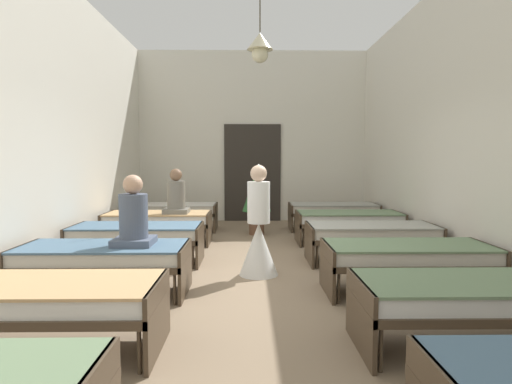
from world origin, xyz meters
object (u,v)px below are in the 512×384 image
object	(u,v)px
potted_plant	(257,193)
nurse_near_aisle	(259,236)
bed_left_row_5	(173,210)
bed_left_row_3	(137,234)
bed_right_row_3	(371,233)
bed_left_row_4	(158,220)
bed_right_row_4	(349,219)
bed_right_row_1	(475,297)
bed_right_row_5	(333,210)
bed_left_row_1	(41,299)
patient_seated_secondary	(134,219)
bed_left_row_2	(103,257)
patient_seated_primary	(176,197)
bed_right_row_2	(408,256)

from	to	relation	value
potted_plant	nurse_near_aisle	bearing A→B (deg)	-90.52
bed_left_row_5	bed_left_row_3	bearing A→B (deg)	-90.00
bed_right_row_3	bed_left_row_4	xyz separation A→B (m)	(-3.49, 1.47, 0.00)
bed_left_row_4	bed_right_row_4	bearing A→B (deg)	0.00
bed_right_row_1	bed_right_row_3	bearing A→B (deg)	90.00
bed_right_row_5	bed_right_row_3	bearing A→B (deg)	-90.00
bed_left_row_1	bed_right_row_4	xyz separation A→B (m)	(3.49, 4.41, 0.00)
potted_plant	patient_seated_secondary	bearing A→B (deg)	-110.79
bed_left_row_5	potted_plant	distance (m)	1.94
bed_left_row_3	bed_left_row_4	distance (m)	1.47
bed_left_row_3	patient_seated_secondary	distance (m)	1.56
bed_right_row_4	bed_right_row_5	xyz separation A→B (m)	(0.00, 1.47, 0.00)
bed_right_row_1	bed_left_row_2	world-z (taller)	same
bed_left_row_3	bed_right_row_4	distance (m)	3.79
nurse_near_aisle	patient_seated_primary	xyz separation A→B (m)	(-1.44, 2.05, 0.34)
nurse_near_aisle	bed_right_row_5	bearing A→B (deg)	-26.32
bed_right_row_4	bed_right_row_5	size ratio (longest dim) A/B	1.00
patient_seated_primary	bed_right_row_2	bearing A→B (deg)	-42.27
bed_left_row_3	bed_left_row_4	size ratio (longest dim) A/B	1.00
bed_left_row_2	patient_seated_secondary	xyz separation A→B (m)	(0.35, 0.01, 0.43)
bed_left_row_4	bed_right_row_4	xyz separation A→B (m)	(3.49, 0.00, 0.00)
bed_left_row_4	nurse_near_aisle	xyz separation A→B (m)	(1.79, -2.13, 0.09)
bed_right_row_2	bed_left_row_3	distance (m)	3.79
bed_left_row_4	patient_seated_secondary	bearing A→B (deg)	-83.18
bed_right_row_5	potted_plant	world-z (taller)	potted_plant
nurse_near_aisle	bed_right_row_1	bearing A→B (deg)	-144.23
bed_left_row_2	bed_right_row_2	world-z (taller)	same
patient_seated_secondary	bed_right_row_3	bearing A→B (deg)	24.91
bed_left_row_2	bed_left_row_4	xyz separation A→B (m)	(0.00, 2.94, 0.00)
bed_right_row_5	nurse_near_aisle	world-z (taller)	nurse_near_aisle
bed_left_row_4	bed_right_row_5	world-z (taller)	same
bed_left_row_5	bed_right_row_5	distance (m)	3.49
bed_right_row_3	potted_plant	size ratio (longest dim) A/B	1.42
patient_seated_secondary	nurse_near_aisle	bearing A→B (deg)	28.89
bed_right_row_2	nurse_near_aisle	xyz separation A→B (m)	(-1.70, 0.80, 0.09)
bed_right_row_4	bed_right_row_3	bearing A→B (deg)	-90.00
patient_seated_secondary	bed_left_row_1	bearing A→B (deg)	-103.31
bed_left_row_2	bed_right_row_2	distance (m)	3.49
bed_right_row_4	bed_left_row_5	world-z (taller)	same
bed_right_row_1	bed_right_row_2	world-z (taller)	same
nurse_near_aisle	patient_seated_secondary	distance (m)	1.68
bed_right_row_1	bed_left_row_5	distance (m)	6.83
bed_right_row_2	bed_left_row_3	bearing A→B (deg)	157.17
potted_plant	patient_seated_primary	bearing A→B (deg)	-145.25
bed_right_row_4	bed_left_row_1	bearing A→B (deg)	-128.37
nurse_near_aisle	patient_seated_primary	size ratio (longest dim) A/B	1.86
bed_right_row_1	bed_right_row_5	distance (m)	5.88
bed_right_row_1	bed_left_row_5	world-z (taller)	same
bed_left_row_3	potted_plant	size ratio (longest dim) A/B	1.42
potted_plant	bed_right_row_5	bearing A→B (deg)	17.78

